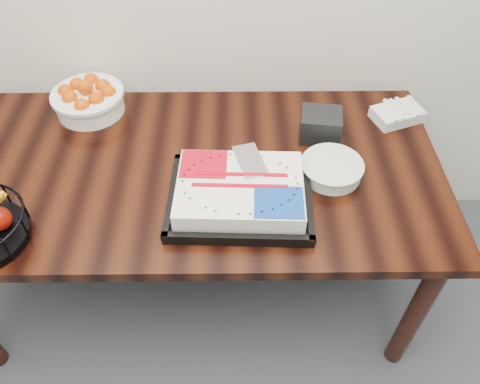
{
  "coord_description": "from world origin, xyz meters",
  "views": [
    {
      "loc": [
        0.17,
        0.8,
        1.9
      ],
      "look_at": [
        0.18,
        1.8,
        0.83
      ],
      "focal_mm": 35.0,
      "sensor_mm": 36.0,
      "label": 1
    }
  ],
  "objects_px": {
    "cake_tray": "(240,193)",
    "table": "(190,183)",
    "tangerine_bowl": "(87,95)",
    "napkin_box": "(320,125)",
    "plate_stack": "(332,169)"
  },
  "relations": [
    {
      "from": "cake_tray",
      "to": "table",
      "type": "bearing_deg",
      "value": 136.61
    },
    {
      "from": "tangerine_bowl",
      "to": "napkin_box",
      "type": "bearing_deg",
      "value": -10.57
    },
    {
      "from": "cake_tray",
      "to": "napkin_box",
      "type": "relative_size",
      "value": 3.23
    },
    {
      "from": "table",
      "to": "cake_tray",
      "type": "height_order",
      "value": "cake_tray"
    },
    {
      "from": "table",
      "to": "napkin_box",
      "type": "height_order",
      "value": "napkin_box"
    },
    {
      "from": "cake_tray",
      "to": "plate_stack",
      "type": "xyz_separation_m",
      "value": [
        0.32,
        0.12,
        -0.02
      ]
    },
    {
      "from": "cake_tray",
      "to": "tangerine_bowl",
      "type": "distance_m",
      "value": 0.77
    },
    {
      "from": "table",
      "to": "plate_stack",
      "type": "xyz_separation_m",
      "value": [
        0.5,
        -0.05,
        0.11
      ]
    },
    {
      "from": "tangerine_bowl",
      "to": "napkin_box",
      "type": "xyz_separation_m",
      "value": [
        0.89,
        -0.17,
        -0.02
      ]
    },
    {
      "from": "tangerine_bowl",
      "to": "napkin_box",
      "type": "height_order",
      "value": "tangerine_bowl"
    },
    {
      "from": "table",
      "to": "tangerine_bowl",
      "type": "bearing_deg",
      "value": 141.53
    },
    {
      "from": "plate_stack",
      "to": "tangerine_bowl",
      "type": "bearing_deg",
      "value": 157.69
    },
    {
      "from": "napkin_box",
      "to": "cake_tray",
      "type": "bearing_deg",
      "value": -132.44
    },
    {
      "from": "cake_tray",
      "to": "plate_stack",
      "type": "relative_size",
      "value": 2.21
    },
    {
      "from": "cake_tray",
      "to": "plate_stack",
      "type": "bearing_deg",
      "value": 21.38
    }
  ]
}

